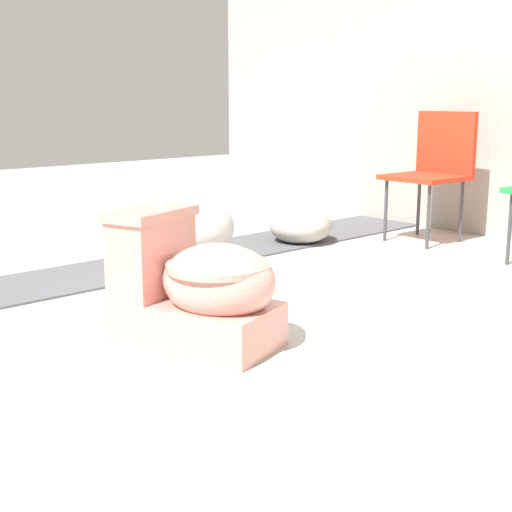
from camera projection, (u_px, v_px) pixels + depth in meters
ground_plane at (171, 340)px, 2.76m from camera, size 14.00×14.00×0.00m
gravel_strip at (125, 269)px, 3.89m from camera, size 0.56×8.00×0.01m
toilet at (198, 288)px, 2.67m from camera, size 0.71×0.54×0.52m
folding_chair_left at (435, 162)px, 4.62m from camera, size 0.46×0.46×0.83m
boulder_near at (199, 228)px, 4.17m from camera, size 0.41×0.48×0.35m
boulder_far at (300, 226)px, 4.59m from camera, size 0.55×0.55×0.22m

